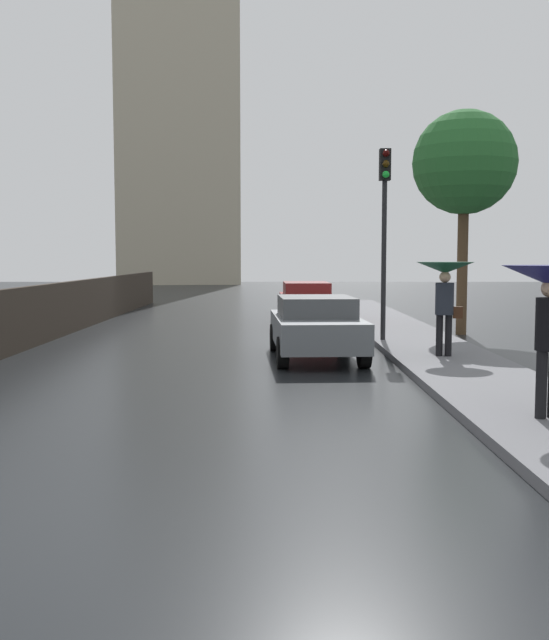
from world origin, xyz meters
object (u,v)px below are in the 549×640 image
Objects in this scene: car_red_near_kerb at (303,302)px; street_tree_near at (461,164)px; pedestrian_with_umbrella_near at (442,280)px; pedestrian_with_umbrella_far at (547,292)px; traffic_light at (381,209)px; car_grey_far_ahead at (313,326)px.

street_tree_near reaches higher than car_red_near_kerb.
pedestrian_with_umbrella_near is 0.31× the size of street_tree_near.
pedestrian_with_umbrella_near reaches higher than pedestrian_with_umbrella_far.
pedestrian_with_umbrella_far is (2.41, -14.49, 1.01)m from car_red_near_kerb.
street_tree_near is at bearing 45.53° from traffic_light.
car_red_near_kerb is 0.70× the size of street_tree_near.
car_red_near_kerb is at bearing 144.74° from street_tree_near.
traffic_light is at bearing -100.99° from pedestrian_with_umbrella_far.
pedestrian_with_umbrella_near is (2.59, -0.59, 1.00)m from car_grey_far_ahead.
pedestrian_with_umbrella_far is at bearing -85.02° from traffic_light.
pedestrian_with_umbrella_near is at bearing -15.93° from car_grey_far_ahead.
traffic_light is 3.93m from street_tree_near.
pedestrian_with_umbrella_near is 0.42× the size of traffic_light.
car_red_near_kerb is 8.01m from car_grey_far_ahead.
car_red_near_kerb is 6.38m from traffic_light.
car_grey_far_ahead is 0.90× the size of traffic_light.
street_tree_near reaches higher than traffic_light.
pedestrian_with_umbrella_near is 3.51m from traffic_light.
street_tree_near is at bearing 84.16° from pedestrian_with_umbrella_near.
street_tree_near reaches higher than car_grey_far_ahead.
pedestrian_with_umbrella_near is 1.00× the size of pedestrian_with_umbrella_far.
pedestrian_with_umbrella_far is at bearing -81.92° from car_red_near_kerb.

